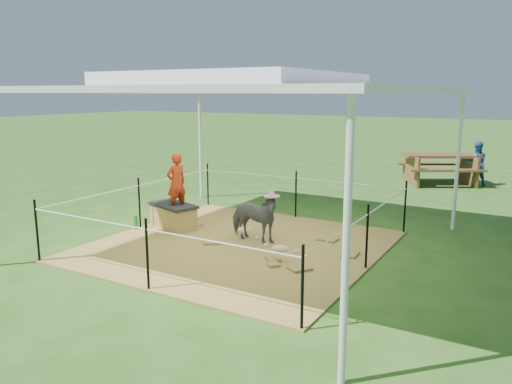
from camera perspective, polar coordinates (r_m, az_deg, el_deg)
The scene contains 13 objects.
ground at distance 8.63m, azimuth -2.02°, elevation -6.22°, with size 90.00×90.00×0.00m, color #2D5919.
hay_patch at distance 8.63m, azimuth -2.02°, elevation -6.13°, with size 4.60×4.60×0.03m, color brown.
canopy_tent at distance 8.23m, azimuth -2.15°, elevation 11.95°, with size 6.30×6.30×2.90m.
rope_fence at distance 8.46m, azimuth -2.05°, elevation -2.07°, with size 4.54×4.54×1.00m.
straw_bale at distance 9.75m, azimuth -9.42°, elevation -2.84°, with size 0.94×0.47×0.42m, color #A9823D.
dark_cloth at distance 9.70m, azimuth -9.47°, elevation -1.49°, with size 1.01×0.52×0.05m, color black.
woman at distance 9.53m, azimuth -9.11°, elevation 1.61°, with size 0.41×0.27×1.13m, color red.
green_bottle at distance 9.80m, azimuth -13.57°, elevation -3.40°, with size 0.07×0.07×0.26m, color #1A7836.
pony at distance 8.67m, azimuth -0.30°, elevation -2.94°, with size 0.47×1.03×0.87m, color #4B4B50.
pink_hat at distance 8.56m, azimuth -0.30°, elevation 0.29°, with size 0.27×0.27×0.13m, color pink.
foal at distance 7.74m, azimuth 2.82°, elevation -6.31°, with size 0.83×0.46×0.46m, color beige, non-canonical shape.
picnic_table_near at distance 15.23m, azimuth 20.22°, elevation 2.47°, with size 2.07×1.49×0.86m, color #512F1B.
distant_person at distance 15.34m, azimuth 23.85°, elevation 3.00°, with size 0.61×0.47×1.25m, color #2D5FAB.
Camera 1 is at (4.40, -6.95, 2.62)m, focal length 35.00 mm.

